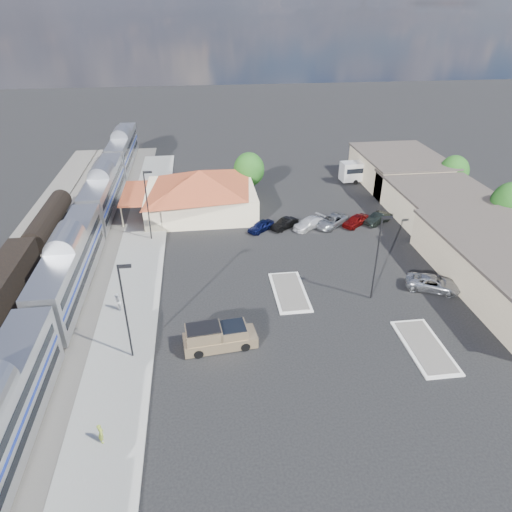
{
  "coord_description": "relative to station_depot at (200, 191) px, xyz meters",
  "views": [
    {
      "loc": [
        -4.43,
        -36.59,
        26.16
      ],
      "look_at": [
        0.9,
        5.13,
        2.8
      ],
      "focal_mm": 32.0,
      "sensor_mm": 36.0,
      "label": 1
    }
  ],
  "objects": [
    {
      "name": "parked_car_e",
      "position": [
        20.41,
        -7.15,
        -2.4
      ],
      "size": [
        4.46,
        3.95,
        1.46
      ],
      "primitive_type": "imported",
      "rotation": [
        0.0,
        0.0,
        -0.93
      ],
      "color": "maroon",
      "rests_on": "ground"
    },
    {
      "name": "person_b",
      "position": [
        -8.48,
        -23.2,
        -2.03
      ],
      "size": [
        0.77,
        0.95,
        1.85
      ],
      "primitive_type": "imported",
      "rotation": [
        0.0,
        0.0,
        -1.49
      ],
      "color": "white",
      "rests_on": "platform"
    },
    {
      "name": "tree_east_c",
      "position": [
        38.56,
        2.0,
        0.63
      ],
      "size": [
        4.41,
        4.41,
        6.21
      ],
      "color": "#382314",
      "rests_on": "ground"
    },
    {
      "name": "station_depot",
      "position": [
        0.0,
        0.0,
        0.0
      ],
      "size": [
        18.35,
        12.24,
        6.2
      ],
      "color": "beige",
      "rests_on": "ground"
    },
    {
      "name": "railbed",
      "position": [
        -16.44,
        -16.0,
        -3.07
      ],
      "size": [
        16.0,
        100.0,
        0.12
      ],
      "primitive_type": "cube",
      "color": "#4C4944",
      "rests_on": "ground"
    },
    {
      "name": "parked_car_a",
      "position": [
        7.61,
        -7.15,
        -2.46
      ],
      "size": [
        4.07,
        3.74,
        1.35
      ],
      "primitive_type": "imported",
      "rotation": [
        0.0,
        0.0,
        -0.88
      ],
      "color": "#0C123D",
      "rests_on": "ground"
    },
    {
      "name": "parked_car_d",
      "position": [
        17.21,
        -6.85,
        -2.41
      ],
      "size": [
        5.53,
        5.23,
        1.45
      ],
      "primitive_type": "imported",
      "rotation": [
        0.0,
        0.0,
        -0.86
      ],
      "color": "gray",
      "rests_on": "ground"
    },
    {
      "name": "lamp_plat_n",
      "position": [
        -6.34,
        -8.0,
        2.21
      ],
      "size": [
        1.08,
        0.25,
        9.0
      ],
      "color": "black",
      "rests_on": "ground"
    },
    {
      "name": "person_a",
      "position": [
        -7.53,
        -38.54,
        -2.16
      ],
      "size": [
        0.47,
        0.63,
        1.58
      ],
      "primitive_type": "imported",
      "rotation": [
        0.0,
        0.0,
        1.75
      ],
      "color": "#AFC53D",
      "rests_on": "platform"
    },
    {
      "name": "parked_car_b",
      "position": [
        10.81,
        -6.85,
        -2.46
      ],
      "size": [
        4.11,
        3.52,
        1.33
      ],
      "primitive_type": "imported",
      "rotation": [
        0.0,
        0.0,
        -0.94
      ],
      "color": "black",
      "rests_on": "ground"
    },
    {
      "name": "freight_cars",
      "position": [
        -19.44,
        -20.69,
        -1.21
      ],
      "size": [
        2.8,
        46.0,
        4.0
      ],
      "color": "black",
      "rests_on": "ground"
    },
    {
      "name": "parked_car_c",
      "position": [
        14.01,
        -7.15,
        -2.43
      ],
      "size": [
        5.12,
        4.36,
        1.41
      ],
      "primitive_type": "imported",
      "rotation": [
        0.0,
        0.0,
        -0.97
      ],
      "color": "white",
      "rests_on": "ground"
    },
    {
      "name": "ground",
      "position": [
        4.56,
        -24.0,
        -3.13
      ],
      "size": [
        280.0,
        280.0,
        0.0
      ],
      "primitive_type": "plane",
      "color": "black",
      "rests_on": "ground"
    },
    {
      "name": "buildings_east",
      "position": [
        32.56,
        -9.72,
        -0.86
      ],
      "size": [
        14.4,
        51.4,
        4.8
      ],
      "color": "#C6B28C",
      "rests_on": "ground"
    },
    {
      "name": "parked_car_f",
      "position": [
        23.61,
        -6.85,
        -2.42
      ],
      "size": [
        4.44,
        3.66,
        1.43
      ],
      "primitive_type": "imported",
      "rotation": [
        0.0,
        0.0,
        -0.98
      ],
      "color": "black",
      "rests_on": "ground"
    },
    {
      "name": "passenger_train",
      "position": [
        -13.44,
        -18.75,
        -0.26
      ],
      "size": [
        3.0,
        104.0,
        5.55
      ],
      "color": "silver",
      "rests_on": "ground"
    },
    {
      "name": "traffic_island_north",
      "position": [
        18.56,
        -32.0,
        -3.03
      ],
      "size": [
        3.3,
        7.5,
        0.21
      ],
      "color": "silver",
      "rests_on": "ground"
    },
    {
      "name": "traffic_island_south",
      "position": [
        8.56,
        -22.0,
        -3.03
      ],
      "size": [
        3.3,
        7.5,
        0.21
      ],
      "color": "silver",
      "rests_on": "ground"
    },
    {
      "name": "lamp_lot",
      "position": [
        16.66,
        -24.0,
        2.21
      ],
      "size": [
        1.08,
        0.25,
        9.0
      ],
      "color": "black",
      "rests_on": "ground"
    },
    {
      "name": "platform",
      "position": [
        -7.44,
        -18.0,
        -3.04
      ],
      "size": [
        5.5,
        92.0,
        0.18
      ],
      "primitive_type": "cube",
      "color": "gray",
      "rests_on": "ground"
    },
    {
      "name": "pickup_truck",
      "position": [
        0.97,
        -29.54,
        -2.1
      ],
      "size": [
        6.48,
        2.9,
        2.17
      ],
      "rotation": [
        0.0,
        0.0,
        1.67
      ],
      "color": "tan",
      "rests_on": "ground"
    },
    {
      "name": "lamp_plat_s",
      "position": [
        -6.34,
        -30.0,
        2.21
      ],
      "size": [
        1.08,
        0.25,
        9.0
      ],
      "color": "black",
      "rests_on": "ground"
    },
    {
      "name": "tree_east_b",
      "position": [
        38.56,
        -12.0,
        1.09
      ],
      "size": [
        4.94,
        4.94,
        6.96
      ],
      "color": "#382314",
      "rests_on": "ground"
    },
    {
      "name": "coach_bus",
      "position": [
        28.56,
        9.57,
        -1.15
      ],
      "size": [
        10.88,
        3.21,
        3.44
      ],
      "rotation": [
        0.0,
        0.0,
        1.65
      ],
      "color": "silver",
      "rests_on": "ground"
    },
    {
      "name": "suv",
      "position": [
        23.41,
        -23.35,
        -2.37
      ],
      "size": [
        6.04,
        4.63,
        1.52
      ],
      "primitive_type": "imported",
      "rotation": [
        0.0,
        0.0,
        1.13
      ],
      "color": "#A8ABB0",
      "rests_on": "ground"
    },
    {
      "name": "tree_depot",
      "position": [
        7.56,
        6.0,
        0.89
      ],
      "size": [
        4.71,
        4.71,
        6.63
      ],
      "color": "#382314",
      "rests_on": "ground"
    }
  ]
}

